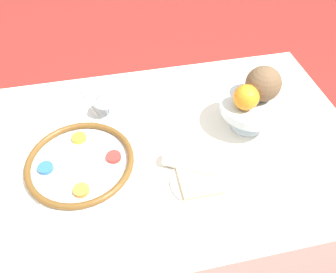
{
  "coord_description": "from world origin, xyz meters",
  "views": [
    {
      "loc": [
        -0.06,
        -0.68,
        1.56
      ],
      "look_at": [
        0.09,
        -0.0,
        0.79
      ],
      "focal_mm": 35.0,
      "sensor_mm": 36.0,
      "label": 1
    }
  ],
  "objects_px": {
    "wine_glass": "(104,96)",
    "orange_fruit": "(246,97)",
    "seder_plate": "(80,163)",
    "coconut": "(263,84)",
    "fruit_stand": "(251,108)",
    "napkin_roll": "(190,164)",
    "bread_plate": "(199,180)"
  },
  "relations": [
    {
      "from": "bread_plate",
      "to": "napkin_roll",
      "type": "height_order",
      "value": "napkin_roll"
    },
    {
      "from": "coconut",
      "to": "napkin_roll",
      "type": "bearing_deg",
      "value": -150.15
    },
    {
      "from": "fruit_stand",
      "to": "coconut",
      "type": "xyz_separation_m",
      "value": [
        0.03,
        0.02,
        0.08
      ]
    },
    {
      "from": "wine_glass",
      "to": "orange_fruit",
      "type": "bearing_deg",
      "value": -21.33
    },
    {
      "from": "fruit_stand",
      "to": "seder_plate",
      "type": "bearing_deg",
      "value": -174.42
    },
    {
      "from": "orange_fruit",
      "to": "bread_plate",
      "type": "height_order",
      "value": "orange_fruit"
    },
    {
      "from": "seder_plate",
      "to": "fruit_stand",
      "type": "xyz_separation_m",
      "value": [
        0.56,
        0.05,
        0.07
      ]
    },
    {
      "from": "orange_fruit",
      "to": "bread_plate",
      "type": "bearing_deg",
      "value": -137.12
    },
    {
      "from": "seder_plate",
      "to": "bread_plate",
      "type": "height_order",
      "value": "seder_plate"
    },
    {
      "from": "orange_fruit",
      "to": "bread_plate",
      "type": "xyz_separation_m",
      "value": [
        -0.19,
        -0.17,
        -0.14
      ]
    },
    {
      "from": "coconut",
      "to": "bread_plate",
      "type": "distance_m",
      "value": 0.36
    },
    {
      "from": "fruit_stand",
      "to": "bread_plate",
      "type": "height_order",
      "value": "fruit_stand"
    },
    {
      "from": "fruit_stand",
      "to": "orange_fruit",
      "type": "relative_size",
      "value": 2.5
    },
    {
      "from": "seder_plate",
      "to": "fruit_stand",
      "type": "height_order",
      "value": "fruit_stand"
    },
    {
      "from": "seder_plate",
      "to": "napkin_roll",
      "type": "relative_size",
      "value": 1.96
    },
    {
      "from": "wine_glass",
      "to": "coconut",
      "type": "height_order",
      "value": "coconut"
    },
    {
      "from": "coconut",
      "to": "bread_plate",
      "type": "height_order",
      "value": "coconut"
    },
    {
      "from": "fruit_stand",
      "to": "bread_plate",
      "type": "bearing_deg",
      "value": -139.39
    },
    {
      "from": "orange_fruit",
      "to": "fruit_stand",
      "type": "bearing_deg",
      "value": 24.03
    },
    {
      "from": "seder_plate",
      "to": "wine_glass",
      "type": "distance_m",
      "value": 0.24
    },
    {
      "from": "wine_glass",
      "to": "seder_plate",
      "type": "bearing_deg",
      "value": -115.41
    },
    {
      "from": "seder_plate",
      "to": "coconut",
      "type": "bearing_deg",
      "value": 7.01
    },
    {
      "from": "wine_glass",
      "to": "napkin_roll",
      "type": "bearing_deg",
      "value": -51.78
    },
    {
      "from": "orange_fruit",
      "to": "napkin_roll",
      "type": "bearing_deg",
      "value": -149.06
    },
    {
      "from": "orange_fruit",
      "to": "bread_plate",
      "type": "distance_m",
      "value": 0.29
    },
    {
      "from": "orange_fruit",
      "to": "coconut",
      "type": "xyz_separation_m",
      "value": [
        0.07,
        0.03,
        0.02
      ]
    },
    {
      "from": "wine_glass",
      "to": "fruit_stand",
      "type": "bearing_deg",
      "value": -18.35
    },
    {
      "from": "seder_plate",
      "to": "orange_fruit",
      "type": "height_order",
      "value": "orange_fruit"
    },
    {
      "from": "wine_glass",
      "to": "bread_plate",
      "type": "relative_size",
      "value": 0.69
    },
    {
      "from": "seder_plate",
      "to": "wine_glass",
      "type": "xyz_separation_m",
      "value": [
        0.1,
        0.21,
        0.07
      ]
    },
    {
      "from": "wine_glass",
      "to": "coconut",
      "type": "xyz_separation_m",
      "value": [
        0.49,
        -0.13,
        0.08
      ]
    },
    {
      "from": "seder_plate",
      "to": "coconut",
      "type": "xyz_separation_m",
      "value": [
        0.59,
        0.07,
        0.15
      ]
    }
  ]
}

